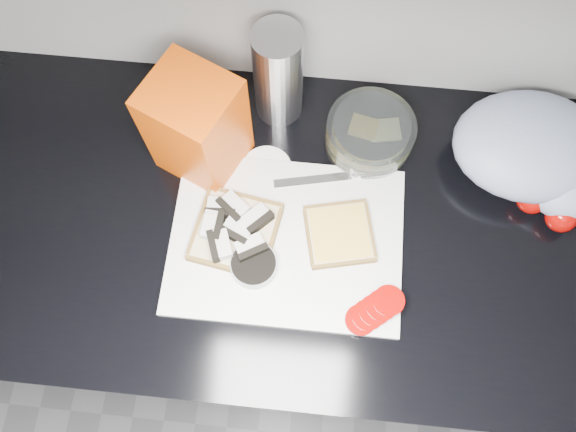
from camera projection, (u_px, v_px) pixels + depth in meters
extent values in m
cube|color=black|center=(342.00, 287.00, 1.43)|extent=(3.50, 0.60, 0.86)
cube|color=black|center=(365.00, 230.00, 1.01)|extent=(3.50, 0.64, 0.04)
cube|color=white|center=(286.00, 241.00, 0.97)|extent=(0.40, 0.30, 0.01)
cube|color=beige|center=(236.00, 232.00, 0.96)|extent=(0.16, 0.16, 0.02)
cube|color=silver|center=(222.00, 206.00, 0.96)|extent=(0.05, 0.03, 0.02)
cube|color=black|center=(222.00, 206.00, 0.96)|extent=(0.05, 0.01, 0.02)
cube|color=silver|center=(235.00, 205.00, 0.96)|extent=(0.05, 0.05, 0.02)
cube|color=black|center=(235.00, 205.00, 0.96)|extent=(0.05, 0.04, 0.02)
cube|color=silver|center=(255.00, 218.00, 0.95)|extent=(0.05, 0.05, 0.02)
cube|color=black|center=(255.00, 218.00, 0.95)|extent=(0.04, 0.04, 0.02)
cube|color=silver|center=(211.00, 225.00, 0.94)|extent=(0.03, 0.05, 0.02)
cube|color=black|center=(211.00, 225.00, 0.94)|extent=(0.02, 0.05, 0.02)
cube|color=silver|center=(238.00, 230.00, 0.95)|extent=(0.05, 0.04, 0.02)
cube|color=black|center=(238.00, 230.00, 0.95)|extent=(0.05, 0.03, 0.02)
cube|color=silver|center=(250.00, 246.00, 0.93)|extent=(0.05, 0.05, 0.02)
cube|color=black|center=(250.00, 246.00, 0.93)|extent=(0.05, 0.04, 0.02)
cube|color=silver|center=(222.00, 245.00, 0.93)|extent=(0.04, 0.05, 0.02)
cube|color=black|center=(222.00, 245.00, 0.93)|extent=(0.03, 0.05, 0.02)
cube|color=beige|center=(339.00, 234.00, 0.96)|extent=(0.13, 0.13, 0.01)
cube|color=#EEBA46|center=(340.00, 233.00, 0.96)|extent=(0.12, 0.12, 0.00)
cylinder|color=#950603|center=(361.00, 320.00, 0.92)|extent=(0.05, 0.05, 0.01)
cylinder|color=#950603|center=(368.00, 315.00, 0.92)|extent=(0.06, 0.06, 0.01)
cylinder|color=#950603|center=(375.00, 310.00, 0.91)|extent=(0.07, 0.07, 0.01)
cylinder|color=#950603|center=(382.00, 305.00, 0.91)|extent=(0.07, 0.07, 0.01)
cylinder|color=#950603|center=(389.00, 300.00, 0.91)|extent=(0.07, 0.07, 0.01)
cube|color=#B6B7BB|center=(313.00, 180.00, 1.01)|extent=(0.14, 0.05, 0.00)
cube|color=#B6B7BB|center=(371.00, 173.00, 1.01)|extent=(0.07, 0.03, 0.01)
cylinder|color=#949999|center=(254.00, 266.00, 0.94)|extent=(0.08, 0.08, 0.04)
cylinder|color=black|center=(253.00, 263.00, 0.93)|extent=(0.08, 0.08, 0.01)
cylinder|color=white|center=(266.00, 169.00, 1.02)|extent=(0.10, 0.10, 0.01)
cylinder|color=silver|center=(370.00, 134.00, 1.02)|extent=(0.16, 0.16, 0.07)
cube|color=#EEBA46|center=(362.00, 133.00, 1.02)|extent=(0.06, 0.05, 0.04)
cube|color=#E2CF87|center=(383.00, 138.00, 1.03)|extent=(0.06, 0.05, 0.01)
cube|color=#DC4603|center=(197.00, 127.00, 0.94)|extent=(0.17, 0.17, 0.21)
cylinder|color=silver|center=(278.00, 75.00, 0.98)|extent=(0.09, 0.09, 0.21)
ellipsoid|color=#98A4BB|center=(530.00, 146.00, 0.98)|extent=(0.28, 0.23, 0.12)
ellipsoid|color=#98A4BB|center=(567.00, 191.00, 0.97)|extent=(0.13, 0.11, 0.08)
sphere|color=#950603|center=(532.00, 199.00, 0.98)|extent=(0.05, 0.05, 0.05)
sphere|color=#950603|center=(561.00, 217.00, 0.97)|extent=(0.05, 0.05, 0.05)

